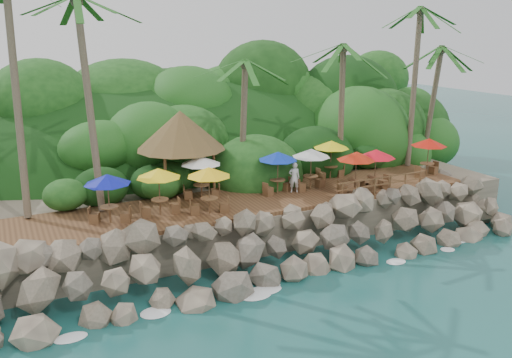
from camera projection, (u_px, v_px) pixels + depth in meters
name	position (u px, v px, depth m)	size (l,w,h in m)	color
ground	(313.00, 281.00, 24.76)	(140.00, 140.00, 0.00)	#19514F
land_base	(195.00, 177.00, 38.30)	(32.00, 25.20, 2.10)	gray
jungle_hill	(165.00, 168.00, 45.06)	(44.80, 28.00, 15.40)	#143811
seawall	(292.00, 243.00, 26.17)	(29.00, 4.00, 2.30)	gray
terrace	(256.00, 200.00, 29.35)	(26.00, 5.00, 0.20)	brown
jungle_foliage	(200.00, 194.00, 37.72)	(44.00, 16.00, 12.00)	#143811
foam_line	(310.00, 278.00, 25.01)	(25.20, 0.80, 0.06)	white
palms	(279.00, 25.00, 30.23)	(32.51, 6.87, 12.74)	brown
palapa	(181.00, 130.00, 29.98)	(5.05, 5.05, 4.60)	brown
dining_clusters	(284.00, 161.00, 29.26)	(21.99, 5.42, 2.40)	brown
railing	(383.00, 183.00, 30.01)	(6.10, 0.10, 1.00)	brown
waiter	(294.00, 177.00, 30.18)	(0.64, 0.42, 1.75)	silver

